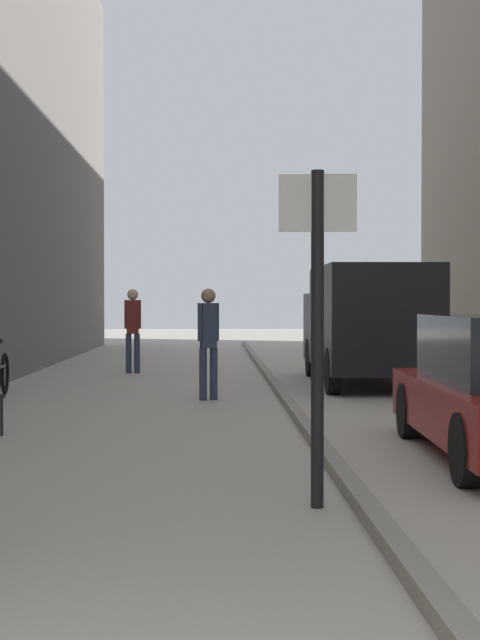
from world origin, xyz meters
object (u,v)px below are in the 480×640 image
Objects in this scene: pedestrian_mid_block at (208,336)px; pedestrian_far_crossing at (133,325)px; bicycle_leaning at (1,375)px; delivery_van at (367,321)px; street_sign_post at (317,308)px.

pedestrian_mid_block is 5.93m from pedestrian_far_crossing.
pedestrian_far_crossing is at bearing 66.57° from bicycle_leaning.
delivery_van is at bearing -28.95° from pedestrian_far_crossing.
street_sign_post is 1.47× the size of bicycle_leaning.
pedestrian_far_crossing reaches higher than bicycle_leaning.
pedestrian_far_crossing is at bearing -73.96° from street_sign_post.
bicycle_leaning is at bearing -24.24° from pedestrian_mid_block.
delivery_van is 10.78m from street_sign_post.
street_sign_post is 9.37m from bicycle_leaning.
street_sign_post is (0.88, -7.81, 0.50)m from pedestrian_mid_block.
pedestrian_far_crossing is at bearing -90.45° from pedestrian_mid_block.
street_sign_post reaches higher than delivery_van.
pedestrian_mid_block is at bearing -137.11° from delivery_van.
pedestrian_mid_block reaches higher than bicycle_leaning.
delivery_van reaches higher than pedestrian_far_crossing.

